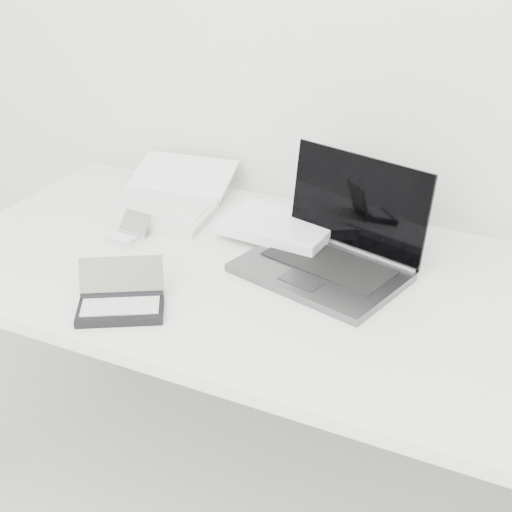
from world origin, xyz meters
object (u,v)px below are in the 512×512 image
at_px(laptop_large, 312,242).
at_px(netbook_open_white, 164,202).
at_px(desk, 275,292).
at_px(palmtop_charcoal, 121,302).

bearing_deg(laptop_large, netbook_open_white, -175.42).
relative_size(desk, laptop_large, 3.11).
bearing_deg(desk, netbook_open_white, 154.85).
bearing_deg(netbook_open_white, desk, -32.74).
height_order(netbook_open_white, palmtop_charcoal, palmtop_charcoal).
height_order(desk, netbook_open_white, netbook_open_white).
xyz_separation_m(netbook_open_white, palmtop_charcoal, (0.18, -0.46, -0.00)).
bearing_deg(netbook_open_white, laptop_large, -17.75).
relative_size(netbook_open_white, palmtop_charcoal, 1.81).
distance_m(desk, laptop_large, 0.15).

